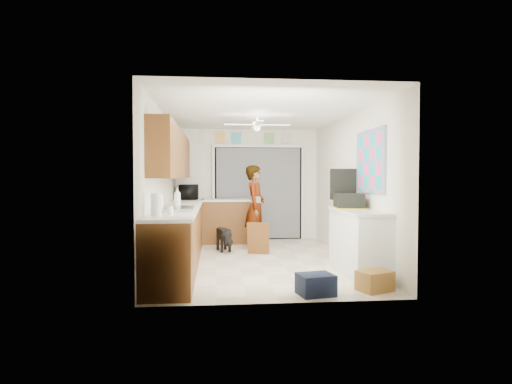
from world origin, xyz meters
name	(u,v)px	position (x,y,z in m)	size (l,w,h in m)	color
floor	(258,260)	(0.00, 0.00, 0.00)	(5.00, 5.00, 0.00)	beige
ceiling	(258,113)	(0.00, 0.00, 2.50)	(5.00, 5.00, 0.00)	white
wall_back	(247,184)	(0.00, 2.50, 1.25)	(3.20, 3.20, 0.00)	white
wall_front	(281,192)	(0.00, -2.50, 1.25)	(3.20, 3.20, 0.00)	white
wall_left	(162,187)	(-1.60, 0.00, 1.25)	(5.00, 5.00, 0.00)	white
wall_right	(350,187)	(1.60, 0.00, 1.25)	(5.00, 5.00, 0.00)	white
left_base_cabinets	(181,235)	(-1.30, 0.00, 0.45)	(0.60, 4.80, 0.90)	brown
left_countertop	(181,207)	(-1.29, 0.00, 0.92)	(0.62, 4.80, 0.04)	white
upper_cabinets	(173,155)	(-1.44, 0.20, 1.80)	(0.32, 4.00, 0.80)	brown
sink_basin	(176,209)	(-1.29, -1.00, 0.95)	(0.50, 0.76, 0.06)	silver
faucet	(162,203)	(-1.48, -1.00, 1.05)	(0.03, 0.03, 0.22)	silver
peninsula_base	(226,222)	(-0.50, 2.00, 0.45)	(1.00, 0.60, 0.90)	brown
peninsula_top	(226,200)	(-0.50, 2.00, 0.92)	(1.04, 0.64, 0.04)	white
back_opening_recess	(258,193)	(0.25, 2.47, 1.05)	(2.00, 0.06, 2.10)	black
curtain_panel	(259,193)	(0.25, 2.43, 1.05)	(1.90, 0.03, 2.05)	slate
door_trim_left	(213,193)	(-0.77, 2.44, 1.05)	(0.06, 0.04, 2.10)	white
door_trim_right	(303,193)	(1.27, 2.44, 1.05)	(0.06, 0.04, 2.10)	white
door_trim_head	(258,146)	(0.25, 2.44, 2.12)	(2.10, 0.04, 0.06)	white
header_frame_0	(221,138)	(-0.60, 2.47, 2.30)	(0.22, 0.02, 0.22)	#F5C051
header_frame_1	(236,138)	(-0.25, 2.47, 2.30)	(0.22, 0.02, 0.22)	#50B1D6
header_frame_3	(269,138)	(0.50, 2.47, 2.30)	(0.22, 0.02, 0.22)	#76B869
header_frame_4	(287,138)	(0.90, 2.47, 2.30)	(0.22, 0.02, 0.22)	silver
route66_sign	(205,138)	(-0.95, 2.47, 2.30)	(0.22, 0.02, 0.26)	silver
right_counter_base	(359,244)	(1.35, -1.20, 0.45)	(0.50, 1.40, 0.90)	white
right_counter_top	(358,211)	(1.34, -1.20, 0.92)	(0.54, 1.44, 0.04)	white
abstract_painting	(370,161)	(1.58, -1.00, 1.65)	(0.03, 1.15, 0.95)	#E55499
ceiling_fan	(257,125)	(0.00, 0.20, 2.32)	(1.14, 1.14, 0.24)	white
microwave	(189,192)	(-1.29, 2.00, 1.10)	(0.57, 0.39, 0.32)	black
soap_bottle	(177,197)	(-1.35, -0.12, 1.10)	(0.12, 0.12, 0.31)	silver
jar_b	(171,210)	(-1.29, -1.72, 1.00)	(0.07, 0.07, 0.11)	silver
paper_towel_roll	(156,205)	(-1.44, -1.93, 1.08)	(0.13, 0.13, 0.28)	white
suitcase	(349,201)	(1.32, -0.80, 1.05)	(0.39, 0.52, 0.22)	black
suitcase_rim	(349,208)	(1.32, -0.80, 0.94)	(0.44, 0.58, 0.02)	yellow
suitcase_lid	(343,184)	(1.32, -0.51, 1.30)	(0.42, 0.03, 0.50)	black
cardboard_box	(375,281)	(1.25, -2.09, 0.12)	(0.40, 0.30, 0.25)	olive
navy_crate	(316,284)	(0.47, -2.20, 0.13)	(0.41, 0.34, 0.25)	black
cabinet_door_panel	(258,238)	(0.05, 0.54, 0.30)	(0.40, 0.03, 0.60)	brown
man	(256,207)	(0.06, 1.17, 0.82)	(0.60, 0.40, 1.65)	white
dog	(224,239)	(-0.57, 0.97, 0.24)	(0.26, 0.61, 0.48)	black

